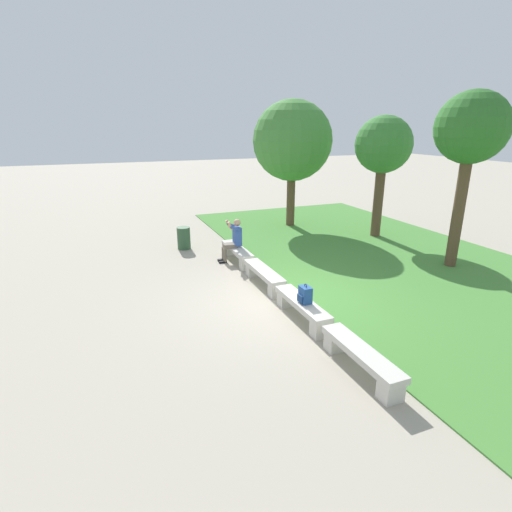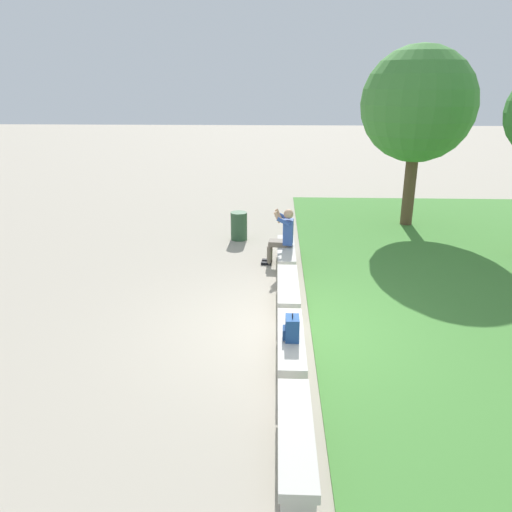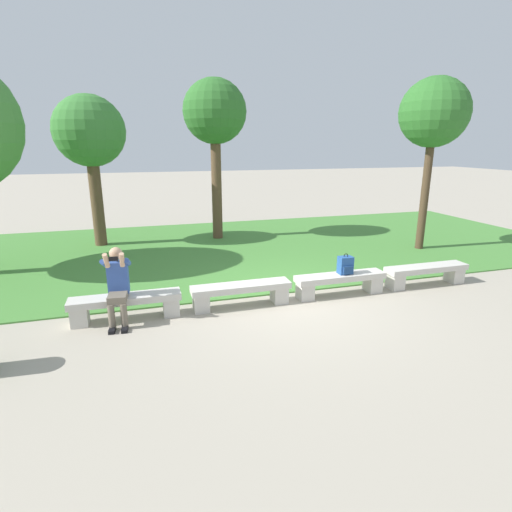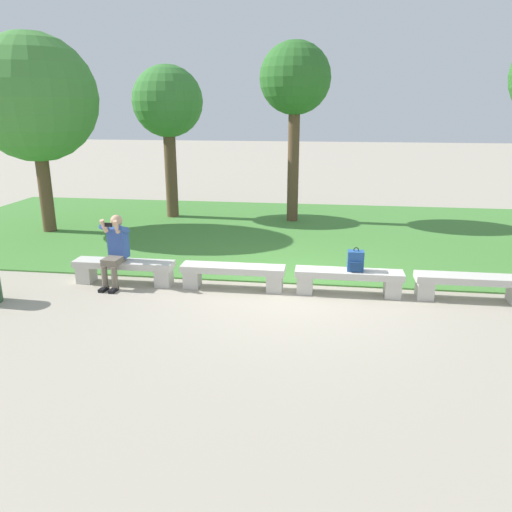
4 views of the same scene
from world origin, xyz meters
name	(u,v)px [view 2 (image 2 of 4)]	position (x,y,z in m)	size (l,w,h in m)	color
ground_plane	(289,329)	(0.00, 0.00, 0.00)	(80.00, 80.00, 0.00)	#A89E8C
bench_main	(286,253)	(-3.14, 0.00, 0.30)	(1.90, 0.40, 0.45)	beige
bench_near	(288,290)	(-1.05, 0.00, 0.30)	(1.90, 0.40, 0.45)	beige
bench_mid	(291,345)	(1.05, 0.00, 0.30)	(1.90, 0.40, 0.45)	beige
bench_far	(296,439)	(3.14, 0.00, 0.30)	(1.90, 0.40, 0.45)	beige
person_photographer	(283,234)	(-3.24, -0.08, 0.74)	(0.50, 0.75, 1.32)	black
backpack	(292,329)	(1.15, 0.00, 0.63)	(0.28, 0.24, 0.43)	#234C8C
tree_left_background	(418,105)	(-6.70, 3.61, 3.41)	(3.14, 3.14, 5.00)	brown
trash_bin	(239,226)	(-5.09, -1.23, 0.38)	(0.44, 0.44, 0.75)	#2D5133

